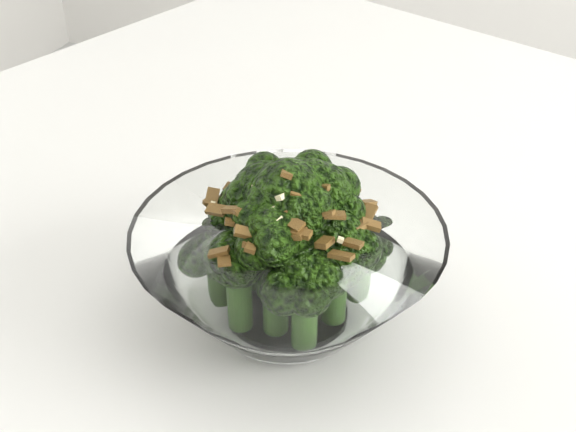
% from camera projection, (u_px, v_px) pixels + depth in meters
% --- Properties ---
extents(table, '(1.40, 1.16, 0.75)m').
position_uv_depth(table, '(502.00, 342.00, 0.63)').
color(table, white).
rests_on(table, ground).
extents(broccoli_dish, '(0.20, 0.20, 0.13)m').
position_uv_depth(broccoli_dish, '(288.00, 262.00, 0.52)').
color(broccoli_dish, white).
rests_on(broccoli_dish, table).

